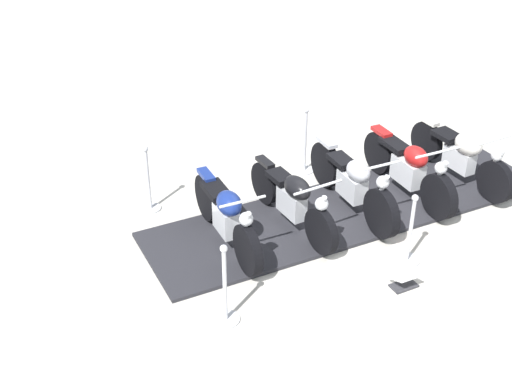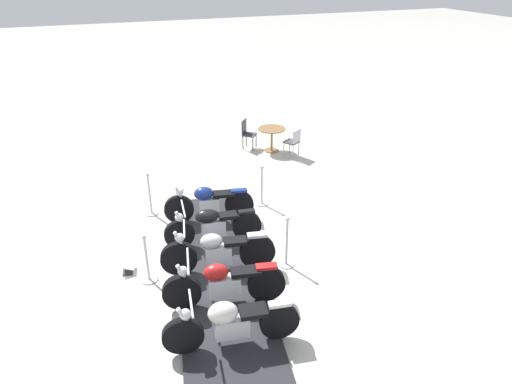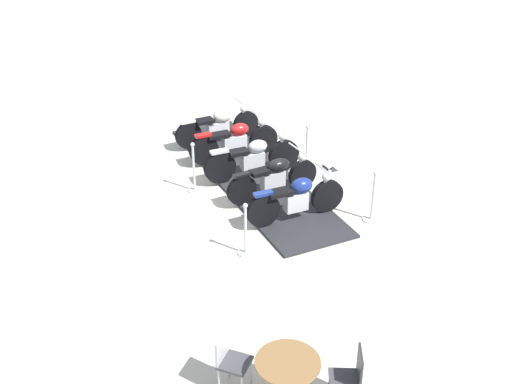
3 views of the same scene
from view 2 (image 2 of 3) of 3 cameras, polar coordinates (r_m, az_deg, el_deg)
name	(u,v)px [view 2 (image 2 of 3)]	position (r m, az deg, el deg)	size (l,w,h in m)	color
ground_plane	(219,272)	(9.48, -4.52, -9.75)	(80.00, 80.00, 0.00)	beige
display_platform	(219,271)	(9.47, -4.53, -9.62)	(6.23, 1.63, 0.05)	#28282D
motorcycle_navy	(208,203)	(10.90, -5.88, -1.29)	(0.70, 2.07, 1.00)	black
motorcycle_black	(212,225)	(10.03, -5.46, -4.05)	(0.74, 2.11, 0.95)	black
motorcycle_chrome	(217,251)	(9.19, -4.79, -7.23)	(0.75, 2.24, 1.05)	black
motorcycle_maroon	(223,283)	(8.38, -4.03, -11.11)	(0.80, 2.18, 1.01)	black
motorcycle_cream	(230,322)	(7.60, -3.27, -15.66)	(0.66, 2.20, 0.97)	black
stanchion_right_front	(150,201)	(11.55, -12.81, -1.12)	(0.34, 0.34, 1.09)	silver
stanchion_left_front	(262,192)	(11.69, 0.72, 0.06)	(0.31, 0.31, 1.06)	silver
stanchion_right_mid	(148,267)	(9.31, -13.14, -8.91)	(0.35, 0.35, 1.03)	silver
stanchion_left_mid	(287,249)	(9.45, 3.77, -7.04)	(0.32, 0.32, 1.14)	silver
info_placard	(128,268)	(9.78, -15.46, -8.93)	(0.38, 0.32, 0.22)	#333338
cafe_table	(272,134)	(14.94, 1.95, 7.14)	(0.87, 0.87, 0.76)	olive
cafe_chair_near_table	(293,141)	(14.53, 4.61, 6.27)	(0.55, 0.55, 0.89)	#B7B7BC
cafe_chair_across_table	(247,132)	(15.18, -1.08, 7.34)	(0.56, 0.56, 0.95)	#2D2D33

